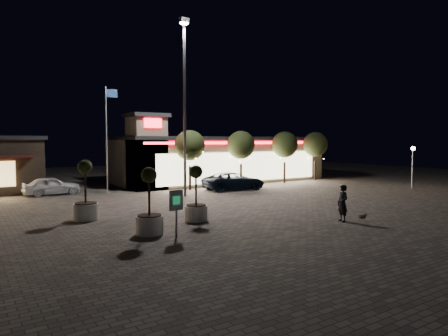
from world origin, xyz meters
TOP-DOWN VIEW (x-y plane):
  - ground at (0.00, 0.00)m, footprint 90.00×90.00m
  - retail_building at (9.51, 15.82)m, footprint 20.40×8.40m
  - floodlight_pole at (2.00, 8.00)m, footprint 0.60×0.40m
  - flagpole at (-1.90, 13.00)m, footprint 0.95×0.10m
  - lamp_post_east at (20.00, 2.00)m, footprint 0.36×0.36m
  - string_tree_a at (4.00, 11.00)m, footprint 2.42×2.42m
  - string_tree_b at (9.00, 11.00)m, footprint 2.42×2.42m
  - string_tree_c at (14.00, 11.00)m, footprint 2.42×2.42m
  - string_tree_d at (18.00, 11.00)m, footprint 2.42×2.42m
  - pickup_truck at (7.00, 9.17)m, footprint 5.34×2.98m
  - white_sedan at (-5.76, 14.00)m, footprint 3.98×1.71m
  - pedestrian at (4.37, -4.00)m, footprint 0.58×0.75m
  - dog at (5.37, -4.45)m, footprint 0.45×0.18m
  - planter_left at (-6.03, 3.31)m, footprint 1.23×1.23m
  - planter_mid at (-4.55, -1.26)m, footprint 1.16×1.16m
  - planter_right at (-1.50, 0.14)m, footprint 1.12×1.12m
  - valet_sign at (-3.83, -2.35)m, footprint 0.64×0.13m

SIDE VIEW (x-z plane):
  - ground at x=0.00m, z-range 0.00..0.00m
  - dog at x=5.37m, z-range 0.12..0.36m
  - white_sedan at x=-5.76m, z-range 0.00..1.34m
  - pickup_truck at x=7.00m, z-range 0.00..1.41m
  - planter_right at x=-1.50m, z-range -0.53..2.23m
  - planter_mid at x=-4.55m, z-range -0.55..2.31m
  - pedestrian at x=4.37m, z-range 0.00..1.81m
  - planter_left at x=-6.03m, z-range -0.58..2.44m
  - valet_sign at x=-3.83m, z-range 0.39..2.33m
  - retail_building at x=9.51m, z-range -0.84..5.26m
  - lamp_post_east at x=20.00m, z-range 0.72..4.20m
  - string_tree_a at x=4.00m, z-range 1.17..5.95m
  - string_tree_b at x=9.00m, z-range 1.17..5.95m
  - string_tree_c at x=14.00m, z-range 1.17..5.95m
  - string_tree_d at x=18.00m, z-range 1.17..5.95m
  - flagpole at x=-1.90m, z-range 0.74..8.74m
  - floodlight_pole at x=2.00m, z-range 0.83..13.21m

